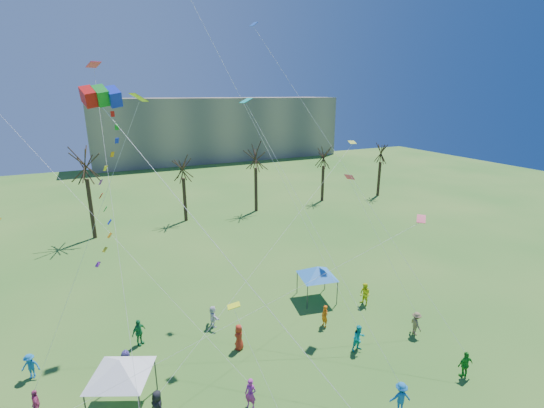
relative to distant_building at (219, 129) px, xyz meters
name	(u,v)px	position (x,y,z in m)	size (l,w,h in m)	color
distant_building	(219,129)	(0.00, 0.00, 0.00)	(60.00, 14.00, 15.00)	gray
bare_tree_row	(174,172)	(-20.33, -46.07, -0.73)	(67.75, 7.70, 10.93)	black
big_box_kite	(114,192)	(-28.36, -74.06, 4.19)	(5.44, 6.46, 19.60)	red
canopy_tent_white	(120,368)	(-29.11, -74.93, -4.89)	(3.74, 3.74, 3.08)	#3F3F44
canopy_tent_blue	(317,271)	(-13.95, -69.60, -5.06)	(3.78, 3.78, 2.88)	#3F3F44
festival_crowd	(237,365)	(-22.89, -75.31, -6.63)	(24.71, 12.78, 1.86)	#C7183F
small_kites_aloft	(219,138)	(-22.00, -70.73, 6.07)	(27.25, 16.73, 32.18)	#F79E0D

